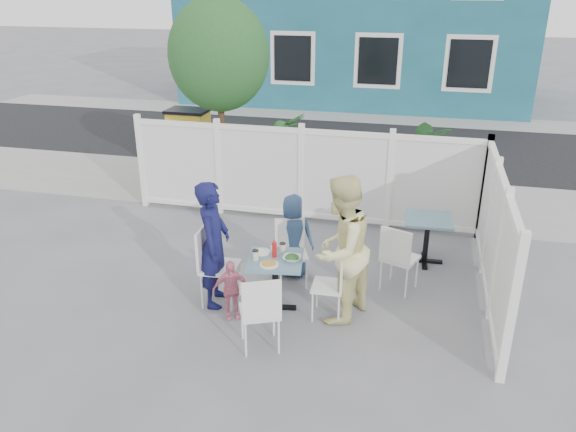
% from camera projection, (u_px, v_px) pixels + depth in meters
% --- Properties ---
extents(ground, '(80.00, 80.00, 0.00)m').
position_uv_depth(ground, '(254.00, 288.00, 7.50)').
color(ground, slate).
extents(near_sidewalk, '(24.00, 2.60, 0.01)m').
position_uv_depth(near_sidewalk, '(311.00, 192.00, 10.90)').
color(near_sidewalk, gray).
rests_on(near_sidewalk, ground).
extents(street, '(24.00, 5.00, 0.01)m').
position_uv_depth(street, '(341.00, 143.00, 14.21)').
color(street, black).
rests_on(street, ground).
extents(far_sidewalk, '(24.00, 1.60, 0.01)m').
position_uv_depth(far_sidewalk, '(357.00, 116.00, 16.99)').
color(far_sidewalk, gray).
rests_on(far_sidewalk, ground).
extents(building, '(11.00, 6.00, 6.00)m').
position_uv_depth(building, '(359.00, 6.00, 18.98)').
color(building, '#195160').
rests_on(building, ground).
extents(fence_back, '(5.86, 0.08, 1.60)m').
position_uv_depth(fence_back, '(301.00, 177.00, 9.32)').
color(fence_back, white).
rests_on(fence_back, ground).
extents(fence_right, '(0.08, 3.66, 1.60)m').
position_uv_depth(fence_right, '(494.00, 239.00, 7.07)').
color(fence_right, white).
rests_on(fence_right, ground).
extents(tree, '(1.80, 1.62, 3.59)m').
position_uv_depth(tree, '(218.00, 55.00, 9.80)').
color(tree, '#382316').
rests_on(tree, ground).
extents(utility_cabinet, '(0.75, 0.54, 1.39)m').
position_uv_depth(utility_cabinet, '(190.00, 146.00, 11.38)').
color(utility_cabinet, gold).
rests_on(utility_cabinet, ground).
extents(potted_shrub_a, '(1.12, 1.12, 1.67)m').
position_uv_depth(potted_shrub_a, '(285.00, 160.00, 10.03)').
color(potted_shrub_a, '#194624').
rests_on(potted_shrub_a, ground).
extents(potted_shrub_b, '(1.78, 1.81, 1.52)m').
position_uv_depth(potted_shrub_b, '(415.00, 175.00, 9.46)').
color(potted_shrub_b, '#194624').
rests_on(potted_shrub_b, ground).
extents(main_table, '(0.76, 0.76, 0.70)m').
position_uv_depth(main_table, '(275.00, 270.00, 6.82)').
color(main_table, '#42657C').
rests_on(main_table, ground).
extents(spare_table, '(0.69, 0.69, 0.69)m').
position_uv_depth(spare_table, '(428.00, 228.00, 7.99)').
color(spare_table, '#42657C').
rests_on(spare_table, ground).
extents(chair_left, '(0.47, 0.48, 1.02)m').
position_uv_depth(chair_left, '(213.00, 260.00, 6.97)').
color(chair_left, white).
rests_on(chair_left, ground).
extents(chair_right, '(0.39, 0.40, 0.85)m').
position_uv_depth(chair_right, '(334.00, 281.00, 6.67)').
color(chair_right, white).
rests_on(chair_right, ground).
extents(chair_back, '(0.52, 0.51, 0.89)m').
position_uv_depth(chair_back, '(291.00, 247.00, 7.48)').
color(chair_back, white).
rests_on(chair_back, ground).
extents(chair_near, '(0.55, 0.54, 0.93)m').
position_uv_depth(chair_near, '(261.00, 308.00, 6.02)').
color(chair_near, white).
rests_on(chair_near, ground).
extents(chair_spare, '(0.54, 0.53, 0.93)m').
position_uv_depth(chair_spare, '(398.00, 254.00, 7.22)').
color(chair_spare, white).
rests_on(chair_spare, ground).
extents(man, '(0.47, 0.64, 1.62)m').
position_uv_depth(man, '(214.00, 244.00, 6.87)').
color(man, '#111342').
rests_on(man, ground).
extents(woman, '(0.97, 1.07, 1.81)m').
position_uv_depth(woman, '(340.00, 250.00, 6.52)').
color(woman, '#E0D24B').
rests_on(woman, ground).
extents(boy, '(0.59, 0.40, 1.18)m').
position_uv_depth(boy, '(293.00, 236.00, 7.62)').
color(boy, navy).
rests_on(boy, ground).
extents(toddler, '(0.48, 0.38, 0.76)m').
position_uv_depth(toddler, '(231.00, 289.00, 6.71)').
color(toddler, pink).
rests_on(toddler, ground).
extents(plate_main, '(0.22, 0.22, 0.01)m').
position_uv_depth(plate_main, '(269.00, 264.00, 6.61)').
color(plate_main, white).
rests_on(plate_main, main_table).
extents(plate_side, '(0.22, 0.22, 0.01)m').
position_uv_depth(plate_side, '(262.00, 252.00, 6.91)').
color(plate_side, white).
rests_on(plate_side, main_table).
extents(salad_bowl, '(0.22, 0.22, 0.05)m').
position_uv_depth(salad_bowl, '(292.00, 258.00, 6.71)').
color(salad_bowl, white).
rests_on(salad_bowl, main_table).
extents(coffee_cup_a, '(0.08, 0.08, 0.11)m').
position_uv_depth(coffee_cup_a, '(256.00, 255.00, 6.72)').
color(coffee_cup_a, beige).
rests_on(coffee_cup_a, main_table).
extents(coffee_cup_b, '(0.07, 0.07, 0.11)m').
position_uv_depth(coffee_cup_b, '(283.00, 248.00, 6.91)').
color(coffee_cup_b, beige).
rests_on(coffee_cup_b, main_table).
extents(ketchup_bottle, '(0.06, 0.06, 0.19)m').
position_uv_depth(ketchup_bottle, '(274.00, 250.00, 6.77)').
color(ketchup_bottle, '#AA1412').
rests_on(ketchup_bottle, main_table).
extents(salt_shaker, '(0.03, 0.03, 0.07)m').
position_uv_depth(salt_shaker, '(272.00, 248.00, 6.96)').
color(salt_shaker, white).
rests_on(salt_shaker, main_table).
extents(pepper_shaker, '(0.03, 0.03, 0.08)m').
position_uv_depth(pepper_shaker, '(275.00, 247.00, 6.97)').
color(pepper_shaker, black).
rests_on(pepper_shaker, main_table).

